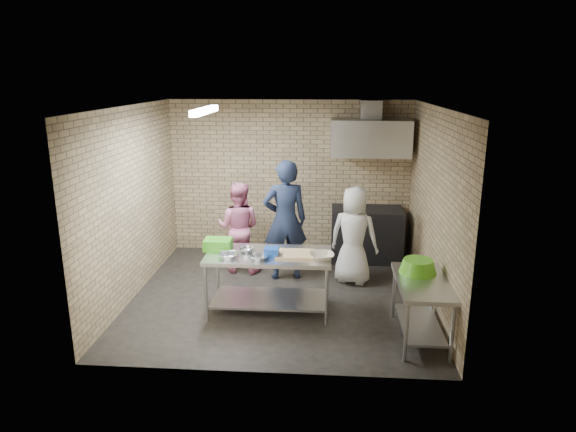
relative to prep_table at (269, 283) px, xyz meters
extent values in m
plane|color=black|center=(0.10, 0.51, -0.41)|extent=(4.20, 4.20, 0.00)
plane|color=black|center=(0.10, 0.51, 2.29)|extent=(4.20, 4.20, 0.00)
cube|color=tan|center=(0.10, 2.51, 0.94)|extent=(4.20, 0.06, 2.70)
cube|color=tan|center=(0.10, -1.49, 0.94)|extent=(4.20, 0.06, 2.70)
cube|color=tan|center=(-2.00, 0.51, 0.94)|extent=(0.06, 4.00, 2.70)
cube|color=tan|center=(2.20, 0.51, 0.94)|extent=(0.06, 4.00, 2.70)
cube|color=silver|center=(0.00, 0.00, 0.00)|extent=(1.65, 0.82, 0.82)
cube|color=silver|center=(1.90, -0.59, -0.04)|extent=(0.60, 1.20, 0.75)
cube|color=black|center=(1.45, 2.16, 0.04)|extent=(1.20, 0.70, 0.90)
cube|color=silver|center=(1.45, 2.21, 1.69)|extent=(1.30, 0.60, 0.60)
cube|color=#A5A8AD|center=(1.45, 2.36, 2.14)|extent=(0.35, 0.30, 0.30)
cube|color=#3F2B19|center=(1.75, 2.40, 1.51)|extent=(0.80, 0.20, 0.04)
cube|color=white|center=(-0.90, 0.51, 2.23)|extent=(0.10, 1.25, 0.08)
cube|color=green|center=(-0.70, 0.12, 0.48)|extent=(0.37, 0.27, 0.15)
cube|color=#1744AD|center=(0.05, -0.10, 0.47)|extent=(0.18, 0.18, 0.12)
cube|color=tan|center=(0.35, -0.02, 0.43)|extent=(0.50, 0.38, 0.03)
imported|color=silver|center=(-0.50, -0.20, 0.44)|extent=(0.29, 0.29, 0.06)
imported|color=#B4B7BB|center=(-0.30, 0.05, 0.44)|extent=(0.22, 0.22, 0.06)
imported|color=silver|center=(-0.10, -0.22, 0.44)|extent=(0.27, 0.27, 0.06)
imported|color=beige|center=(0.70, -0.15, 0.45)|extent=(0.36, 0.36, 0.08)
cylinder|color=#B22619|center=(1.50, 2.40, 1.62)|extent=(0.07, 0.07, 0.18)
cylinder|color=green|center=(1.90, 2.40, 1.60)|extent=(0.06, 0.06, 0.15)
imported|color=#151F36|center=(0.12, 1.21, 0.53)|extent=(0.78, 0.61, 1.88)
imported|color=pink|center=(-0.65, 1.45, 0.33)|extent=(0.78, 0.64, 1.47)
imported|color=white|center=(1.18, 1.11, 0.34)|extent=(0.85, 0.69, 1.51)
camera|label=1|loc=(0.73, -6.33, 2.69)|focal=31.90mm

